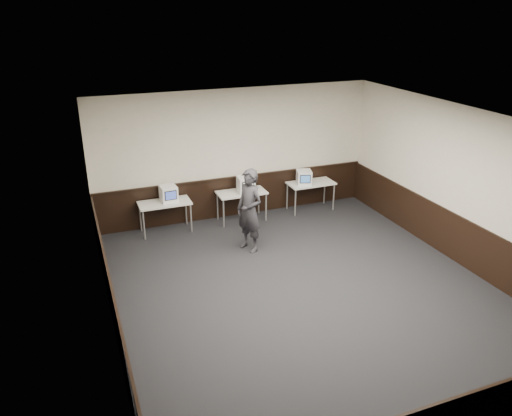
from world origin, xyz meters
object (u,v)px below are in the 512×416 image
(desk_left, at_px, (165,205))
(desk_center, at_px, (242,195))
(emac_center, at_px, (246,184))
(desk_right, at_px, (311,185))
(emac_right, at_px, (304,177))
(person, at_px, (250,211))
(emac_left, at_px, (169,193))

(desk_left, distance_m, desk_center, 1.90)
(emac_center, bearing_deg, desk_right, 6.96)
(desk_center, height_order, desk_right, same)
(emac_right, bearing_deg, desk_center, -164.58)
(desk_left, bearing_deg, emac_center, -1.35)
(desk_center, distance_m, emac_center, 0.29)
(emac_center, distance_m, person, 1.59)
(emac_center, distance_m, emac_right, 1.58)
(emac_left, distance_m, emac_right, 3.46)
(emac_left, bearing_deg, desk_center, -4.93)
(desk_left, distance_m, emac_left, 0.29)
(emac_left, relative_size, emac_center, 0.93)
(desk_center, height_order, emac_left, emac_left)
(desk_center, bearing_deg, desk_right, 0.00)
(desk_center, relative_size, desk_right, 1.00)
(desk_center, relative_size, emac_left, 2.84)
(person, bearing_deg, desk_right, 101.01)
(desk_right, xyz_separation_m, emac_center, (-1.80, -0.05, 0.27))
(desk_right, height_order, emac_left, emac_left)
(desk_left, xyz_separation_m, person, (1.53, -1.57, 0.24))
(emac_left, distance_m, person, 2.14)
(emac_right, relative_size, person, 0.25)
(desk_center, height_order, person, person)
(desk_center, distance_m, desk_right, 1.90)
(desk_right, distance_m, emac_left, 3.69)
(emac_center, bearing_deg, person, -101.75)
(emac_center, height_order, person, person)
(desk_center, distance_m, person, 1.63)
(person, bearing_deg, emac_center, 139.21)
(desk_center, bearing_deg, emac_right, -1.36)
(desk_center, xyz_separation_m, desk_right, (1.90, 0.00, 0.00))
(desk_right, bearing_deg, desk_left, 180.00)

